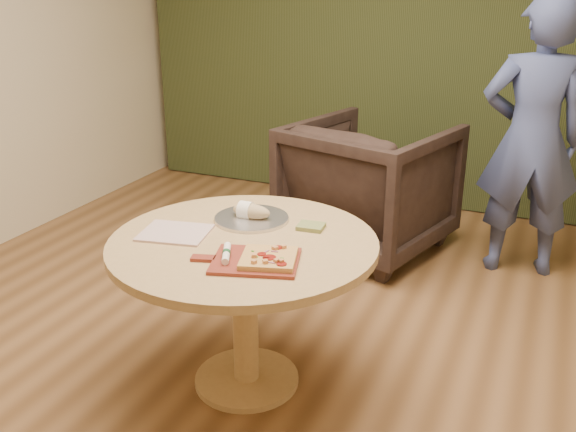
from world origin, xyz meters
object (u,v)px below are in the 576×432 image
(bread_roll, at_px, (250,211))
(armchair, at_px, (369,180))
(flatbread_pizza, at_px, (269,258))
(serving_tray, at_px, (252,218))
(pedestal_table, at_px, (244,268))
(cutlery_roll, at_px, (226,253))
(person_standing, at_px, (532,140))
(pizza_paddle, at_px, (253,261))

(bread_roll, relative_size, armchair, 0.19)
(flatbread_pizza, distance_m, serving_tray, 0.50)
(serving_tray, bearing_deg, bread_roll, 180.00)
(pedestal_table, distance_m, cutlery_roll, 0.28)
(bread_roll, distance_m, armchair, 1.60)
(person_standing, bearing_deg, pedestal_table, 46.66)
(flatbread_pizza, height_order, bread_roll, bread_roll)
(pizza_paddle, bearing_deg, armchair, 76.02)
(cutlery_roll, bearing_deg, serving_tray, 78.30)
(pedestal_table, bearing_deg, armchair, 88.17)
(serving_tray, distance_m, person_standing, 1.99)
(pedestal_table, height_order, bread_roll, bread_roll)
(flatbread_pizza, distance_m, person_standing, 2.21)
(pizza_paddle, height_order, flatbread_pizza, flatbread_pizza)
(flatbread_pizza, xyz_separation_m, serving_tray, (-0.29, 0.41, -0.02))
(armchair, bearing_deg, cutlery_roll, 105.21)
(pedestal_table, distance_m, person_standing, 2.16)
(person_standing, bearing_deg, bread_roll, 41.29)
(flatbread_pizza, distance_m, cutlery_roll, 0.18)
(bread_roll, bearing_deg, flatbread_pizza, -54.68)
(pedestal_table, distance_m, pizza_paddle, 0.29)
(flatbread_pizza, relative_size, person_standing, 0.16)
(cutlery_roll, relative_size, bread_roll, 0.98)
(person_standing, bearing_deg, flatbread_pizza, 53.84)
(flatbread_pizza, bearing_deg, bread_roll, 125.32)
(flatbread_pizza, height_order, person_standing, person_standing)
(cutlery_roll, distance_m, serving_tray, 0.46)
(pizza_paddle, height_order, bread_roll, bread_roll)
(armchair, bearing_deg, flatbread_pizza, 110.34)
(person_standing, bearing_deg, cutlery_roll, 50.08)
(flatbread_pizza, height_order, cutlery_roll, flatbread_pizza)
(serving_tray, xyz_separation_m, person_standing, (1.14, 1.62, 0.12))
(pizza_paddle, distance_m, cutlery_roll, 0.12)
(person_standing, bearing_deg, serving_tray, 41.50)
(pizza_paddle, distance_m, armchair, 2.01)
(pedestal_table, bearing_deg, serving_tray, 107.45)
(serving_tray, bearing_deg, flatbread_pizza, -55.50)
(pizza_paddle, height_order, armchair, armchair)
(serving_tray, bearing_deg, person_standing, 54.77)
(pizza_paddle, xyz_separation_m, cutlery_roll, (-0.11, -0.02, 0.02))
(cutlery_roll, distance_m, bread_roll, 0.46)
(flatbread_pizza, height_order, armchair, armchair)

